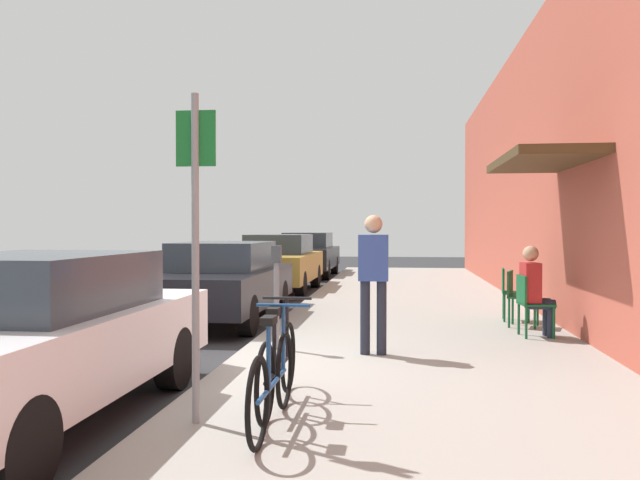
{
  "coord_description": "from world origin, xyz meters",
  "views": [
    {
      "loc": [
        1.99,
        -7.14,
        1.67
      ],
      "look_at": [
        0.15,
        8.0,
        1.38
      ],
      "focal_mm": 36.33,
      "sensor_mm": 36.0,
      "label": 1
    }
  ],
  "objects_px": {
    "cafe_chair_2": "(511,290)",
    "parked_car_2": "(279,262)",
    "parked_car_1": "(222,281)",
    "parked_car_3": "(308,254)",
    "street_sign": "(196,231)",
    "cafe_chair_0": "(530,301)",
    "cafe_chair_1": "(518,294)",
    "bicycle_1": "(278,366)",
    "seated_patron_0": "(535,288)",
    "parking_meter": "(276,289)",
    "bicycle_0": "(273,381)",
    "pedestrian_standing": "(373,273)",
    "parked_car_0": "(28,337)"
  },
  "relations": [
    {
      "from": "parked_car_2",
      "to": "street_sign",
      "type": "height_order",
      "value": "street_sign"
    },
    {
      "from": "seated_patron_0",
      "to": "cafe_chair_1",
      "type": "relative_size",
      "value": 1.48
    },
    {
      "from": "parking_meter",
      "to": "seated_patron_0",
      "type": "relative_size",
      "value": 1.02
    },
    {
      "from": "parked_car_0",
      "to": "parking_meter",
      "type": "distance_m",
      "value": 3.38
    },
    {
      "from": "bicycle_0",
      "to": "cafe_chair_1",
      "type": "height_order",
      "value": "bicycle_0"
    },
    {
      "from": "parking_meter",
      "to": "bicycle_1",
      "type": "distance_m",
      "value": 2.71
    },
    {
      "from": "bicycle_1",
      "to": "cafe_chair_0",
      "type": "relative_size",
      "value": 1.97
    },
    {
      "from": "parked_car_1",
      "to": "cafe_chair_0",
      "type": "relative_size",
      "value": 5.06
    },
    {
      "from": "parked_car_2",
      "to": "parked_car_3",
      "type": "distance_m",
      "value": 5.39
    },
    {
      "from": "parked_car_2",
      "to": "bicycle_1",
      "type": "relative_size",
      "value": 2.57
    },
    {
      "from": "parked_car_0",
      "to": "parked_car_3",
      "type": "xyz_separation_m",
      "value": [
        0.0,
        16.82,
        0.02
      ]
    },
    {
      "from": "parked_car_0",
      "to": "cafe_chair_1",
      "type": "distance_m",
      "value": 7.26
    },
    {
      "from": "pedestrian_standing",
      "to": "cafe_chair_2",
      "type": "bearing_deg",
      "value": 55.63
    },
    {
      "from": "bicycle_0",
      "to": "parked_car_1",
      "type": "bearing_deg",
      "value": 108.98
    },
    {
      "from": "bicycle_0",
      "to": "parked_car_3",
      "type": "bearing_deg",
      "value": 97.13
    },
    {
      "from": "parked_car_3",
      "to": "cafe_chair_0",
      "type": "height_order",
      "value": "parked_car_3"
    },
    {
      "from": "bicycle_1",
      "to": "parked_car_1",
      "type": "bearing_deg",
      "value": 110.1
    },
    {
      "from": "parked_car_0",
      "to": "bicycle_0",
      "type": "bearing_deg",
      "value": -4.64
    },
    {
      "from": "parked_car_0",
      "to": "parked_car_1",
      "type": "height_order",
      "value": "parked_car_0"
    },
    {
      "from": "parked_car_0",
      "to": "street_sign",
      "type": "distance_m",
      "value": 1.75
    },
    {
      "from": "pedestrian_standing",
      "to": "cafe_chair_0",
      "type": "bearing_deg",
      "value": 35.85
    },
    {
      "from": "street_sign",
      "to": "cafe_chair_1",
      "type": "xyz_separation_m",
      "value": [
        3.45,
        5.44,
        -1.02
      ]
    },
    {
      "from": "parked_car_3",
      "to": "parking_meter",
      "type": "distance_m",
      "value": 13.91
    },
    {
      "from": "parking_meter",
      "to": "cafe_chair_0",
      "type": "height_order",
      "value": "parking_meter"
    },
    {
      "from": "cafe_chair_1",
      "to": "cafe_chair_2",
      "type": "distance_m",
      "value": 0.64
    },
    {
      "from": "parking_meter",
      "to": "bicycle_0",
      "type": "height_order",
      "value": "parking_meter"
    },
    {
      "from": "cafe_chair_0",
      "to": "cafe_chair_2",
      "type": "bearing_deg",
      "value": 89.99
    },
    {
      "from": "parked_car_2",
      "to": "cafe_chair_2",
      "type": "distance_m",
      "value": 7.38
    },
    {
      "from": "street_sign",
      "to": "cafe_chair_2",
      "type": "distance_m",
      "value": 7.07
    },
    {
      "from": "pedestrian_standing",
      "to": "parked_car_2",
      "type": "bearing_deg",
      "value": 107.89
    },
    {
      "from": "parking_meter",
      "to": "parked_car_3",
      "type": "bearing_deg",
      "value": 96.4
    },
    {
      "from": "seated_patron_0",
      "to": "pedestrian_standing",
      "type": "height_order",
      "value": "pedestrian_standing"
    },
    {
      "from": "seated_patron_0",
      "to": "pedestrian_standing",
      "type": "bearing_deg",
      "value": -144.8
    },
    {
      "from": "cafe_chair_0",
      "to": "parking_meter",
      "type": "bearing_deg",
      "value": -158.31
    },
    {
      "from": "parked_car_2",
      "to": "bicycle_0",
      "type": "bearing_deg",
      "value": -79.62
    },
    {
      "from": "parked_car_3",
      "to": "street_sign",
      "type": "relative_size",
      "value": 1.69
    },
    {
      "from": "cafe_chair_2",
      "to": "parked_car_2",
      "type": "bearing_deg",
      "value": 132.08
    },
    {
      "from": "cafe_chair_0",
      "to": "cafe_chair_2",
      "type": "distance_m",
      "value": 1.6
    },
    {
      "from": "street_sign",
      "to": "seated_patron_0",
      "type": "height_order",
      "value": "street_sign"
    },
    {
      "from": "cafe_chair_0",
      "to": "cafe_chair_1",
      "type": "distance_m",
      "value": 0.96
    },
    {
      "from": "parking_meter",
      "to": "bicycle_0",
      "type": "relative_size",
      "value": 0.77
    },
    {
      "from": "parking_meter",
      "to": "bicycle_0",
      "type": "xyz_separation_m",
      "value": [
        0.57,
        -3.18,
        -0.41
      ]
    },
    {
      "from": "cafe_chair_2",
      "to": "parked_car_0",
      "type": "bearing_deg",
      "value": -129.73
    },
    {
      "from": "parked_car_1",
      "to": "parked_car_3",
      "type": "bearing_deg",
      "value": 90.0
    },
    {
      "from": "parked_car_0",
      "to": "cafe_chair_1",
      "type": "bearing_deg",
      "value": 47.01
    },
    {
      "from": "parked_car_1",
      "to": "cafe_chair_2",
      "type": "relative_size",
      "value": 5.06
    },
    {
      "from": "parked_car_3",
      "to": "cafe_chair_1",
      "type": "bearing_deg",
      "value": -66.74
    },
    {
      "from": "bicycle_1",
      "to": "cafe_chair_1",
      "type": "bearing_deg",
      "value": 59.7
    },
    {
      "from": "cafe_chair_0",
      "to": "cafe_chair_1",
      "type": "bearing_deg",
      "value": 89.79
    },
    {
      "from": "seated_patron_0",
      "to": "street_sign",
      "type": "bearing_deg",
      "value": -127.96
    }
  ]
}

